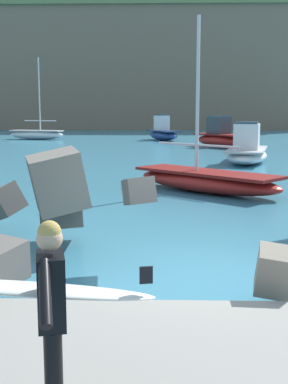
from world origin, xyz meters
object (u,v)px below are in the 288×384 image
object	(u,v)px
boat_near_left	(37,134)
boat_mid_centre	(221,137)
station_building_central	(4,7)
boat_far_centre	(206,180)
surfer_with_board	(47,305)
boat_near_right	(163,132)
boat_mid_right	(247,151)

from	to	relation	value
boat_near_left	boat_mid_centre	distance (m)	18.70
boat_near_left	station_building_central	bearing A→B (deg)	109.00
boat_mid_centre	boat_far_centre	size ratio (longest dim) A/B	0.85
boat_near_left	boat_mid_centre	xyz separation A→B (m)	(16.15, -9.43, 0.23)
boat_mid_centre	boat_far_centre	xyz separation A→B (m)	(-3.03, -21.45, -0.31)
surfer_with_board	station_building_central	distance (m)	95.67
boat_near_left	boat_near_right	size ratio (longest dim) A/B	1.61
boat_mid_right	surfer_with_board	bearing A→B (deg)	-103.22
boat_mid_right	boat_far_centre	bearing A→B (deg)	-107.10
boat_near_left	boat_far_centre	distance (m)	33.56
surfer_with_board	boat_mid_right	bearing A→B (deg)	76.78
boat_near_left	boat_near_right	distance (m)	11.88
surfer_with_board	boat_near_left	world-z (taller)	boat_near_left
boat_near_right	station_building_central	xyz separation A→B (m)	(-27.39, 46.11, 19.56)
station_building_central	boat_mid_right	bearing A→B (deg)	-64.44
surfer_with_board	boat_far_centre	distance (m)	14.25
surfer_with_board	boat_near_right	xyz separation A→B (m)	(1.29, 43.95, -0.56)
boat_near_left	boat_mid_centre	size ratio (longest dim) A/B	1.46
boat_near_right	station_building_central	world-z (taller)	station_building_central
boat_mid_right	boat_far_centre	size ratio (longest dim) A/B	0.97
boat_mid_right	boat_far_centre	distance (m)	10.26
boat_mid_centre	boat_mid_right	xyz separation A→B (m)	(-0.01, -11.65, -0.07)
boat_near_left	station_building_central	distance (m)	51.71
station_building_central	boat_far_centre	bearing A→B (deg)	-69.34
surfer_with_board	boat_mid_centre	bearing A→B (deg)	81.02
surfer_with_board	station_building_central	world-z (taller)	station_building_central
surfer_with_board	boat_near_right	distance (m)	43.97
surfer_with_board	boat_far_centre	xyz separation A→B (m)	(2.57, 13.99, -0.85)
surfer_with_board	station_building_central	bearing A→B (deg)	106.17
surfer_with_board	boat_near_left	distance (m)	46.10
surfer_with_board	boat_mid_right	distance (m)	24.45
boat_near_right	boat_mid_right	bearing A→B (deg)	-77.95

